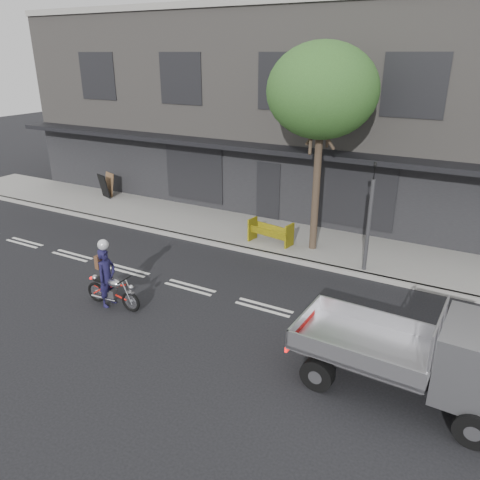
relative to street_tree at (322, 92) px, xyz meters
name	(u,v)px	position (x,y,z in m)	size (l,w,h in m)	color
ground	(190,287)	(-2.20, -4.20, -5.28)	(80.00, 80.00, 0.00)	black
sidewalk	(261,234)	(-2.20, 0.50, -5.20)	(32.00, 3.20, 0.15)	gray
kerb	(241,249)	(-2.20, -1.10, -5.20)	(32.00, 0.20, 0.15)	gray
building_main	(327,108)	(-2.20, 7.10, -1.28)	(26.00, 10.00, 8.00)	slate
street_tree	(322,92)	(0.00, 0.00, 0.00)	(3.40, 3.40, 6.74)	#382B21
traffic_light_pole	(369,224)	(2.00, -0.85, -3.63)	(0.12, 0.12, 3.50)	#2D2D30
motorcycle	(113,290)	(-3.40, -6.07, -4.81)	(1.77, 0.51, 0.91)	black
rider	(107,278)	(-3.55, -6.07, -4.46)	(0.59, 0.39, 1.63)	#18153A
flatbed_ute	(460,360)	(5.03, -5.95, -4.15)	(4.34, 1.93, 1.98)	black
construction_barrier	(268,234)	(-1.46, -0.52, -4.70)	(1.52, 0.61, 0.85)	yellow
sandwich_board	(104,186)	(-10.52, 1.06, -4.58)	(0.69, 0.46, 1.09)	black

